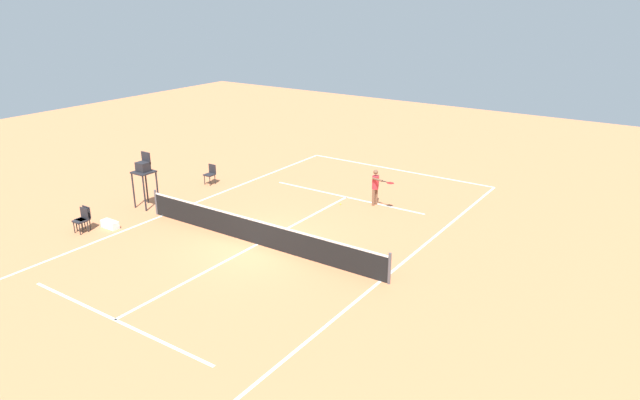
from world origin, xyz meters
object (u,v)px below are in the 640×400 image
object	(u,v)px
umpire_chair	(144,171)
courtside_chair_mid	(210,173)
tennis_ball	(341,204)
courtside_chair_near	(84,217)
courtside_chair_far	(82,219)
equipment_bag	(110,224)
player_serving	(376,185)

from	to	relation	value
umpire_chair	courtside_chair_mid	bearing A→B (deg)	-90.44
tennis_ball	courtside_chair_mid	size ratio (longest dim) A/B	0.07
courtside_chair_near	courtside_chair_far	world-z (taller)	same
courtside_chair_mid	courtside_chair_near	bearing A→B (deg)	90.34
umpire_chair	courtside_chair_mid	xyz separation A→B (m)	(-0.03, -3.85, -1.07)
courtside_chair_mid	courtside_chair_far	size ratio (longest dim) A/B	1.00
tennis_ball	equipment_bag	bearing A→B (deg)	50.06
courtside_chair_near	equipment_bag	xyz separation A→B (m)	(-0.60, -0.68, -0.38)
player_serving	tennis_ball	world-z (taller)	player_serving
courtside_chair_near	courtside_chair_mid	bearing A→B (deg)	-89.66
umpire_chair	courtside_chair_mid	world-z (taller)	umpire_chair
player_serving	courtside_chair_mid	size ratio (longest dim) A/B	1.69
equipment_bag	courtside_chair_near	bearing A→B (deg)	48.82
tennis_ball	courtside_chair_near	world-z (taller)	courtside_chair_near
tennis_ball	courtside_chair_far	bearing A→B (deg)	50.74
courtside_chair_far	courtside_chair_mid	bearing A→B (deg)	-89.15
umpire_chair	equipment_bag	world-z (taller)	umpire_chair
player_serving	courtside_chair_far	xyz separation A→B (m)	(7.95, 8.94, -0.41)
tennis_ball	courtside_chair_mid	xyz separation A→B (m)	(6.76, 1.04, 0.50)
player_serving	tennis_ball	bearing A→B (deg)	-48.78
equipment_bag	player_serving	bearing A→B (deg)	-132.47
umpire_chair	equipment_bag	xyz separation A→B (m)	(-0.67, 2.41, -1.46)
umpire_chair	tennis_ball	bearing A→B (deg)	-144.18
player_serving	courtside_chair_near	distance (m)	11.90
player_serving	umpire_chair	size ratio (longest dim) A/B	0.66
umpire_chair	equipment_bag	bearing A→B (deg)	105.44
courtside_chair_mid	courtside_chair_far	bearing A→B (deg)	90.85
player_serving	courtside_chair_far	distance (m)	11.97
umpire_chair	courtside_chair_near	bearing A→B (deg)	91.31
player_serving	courtside_chair_mid	bearing A→B (deg)	-67.42
equipment_bag	courtside_chair_far	bearing A→B (deg)	57.39
courtside_chair_mid	umpire_chair	bearing A→B (deg)	89.56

